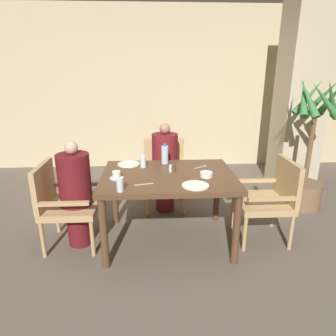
{
  "coord_description": "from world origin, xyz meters",
  "views": [
    {
      "loc": [
        -0.16,
        -2.83,
        1.76
      ],
      "look_at": [
        0.0,
        0.05,
        0.81
      ],
      "focal_mm": 32.0,
      "sensor_mm": 36.0,
      "label": 1
    }
  ],
  "objects_px": {
    "diner_in_left_chair": "(76,193)",
    "diner_in_far_chair": "(165,167)",
    "chair_left_side": "(63,201)",
    "water_bottle": "(165,154)",
    "glass_tall_mid": "(120,185)",
    "chair_right_side": "(270,196)",
    "plate_main_left": "(195,185)",
    "plate_main_right": "(129,164)",
    "bowl_small": "(206,174)",
    "potted_palm": "(308,163)",
    "glass_tall_near": "(143,162)",
    "teacup_with_saucer": "(117,175)",
    "chair_far_side": "(164,171)"
  },
  "relations": [
    {
      "from": "diner_in_far_chair",
      "to": "plate_main_right",
      "type": "distance_m",
      "value": 0.62
    },
    {
      "from": "chair_right_side",
      "to": "teacup_with_saucer",
      "type": "distance_m",
      "value": 1.61
    },
    {
      "from": "teacup_with_saucer",
      "to": "glass_tall_near",
      "type": "relative_size",
      "value": 1.11
    },
    {
      "from": "chair_left_side",
      "to": "chair_right_side",
      "type": "relative_size",
      "value": 1.0
    },
    {
      "from": "chair_right_side",
      "to": "chair_left_side",
      "type": "bearing_deg",
      "value": 180.0
    },
    {
      "from": "chair_right_side",
      "to": "potted_palm",
      "type": "xyz_separation_m",
      "value": [
        0.77,
        0.75,
        0.11
      ]
    },
    {
      "from": "water_bottle",
      "to": "glass_tall_mid",
      "type": "relative_size",
      "value": 1.87
    },
    {
      "from": "diner_in_far_chair",
      "to": "plate_main_left",
      "type": "xyz_separation_m",
      "value": [
        0.23,
        -1.09,
        0.18
      ]
    },
    {
      "from": "chair_left_side",
      "to": "glass_tall_mid",
      "type": "distance_m",
      "value": 0.83
    },
    {
      "from": "diner_in_left_chair",
      "to": "glass_tall_mid",
      "type": "distance_m",
      "value": 0.69
    },
    {
      "from": "chair_right_side",
      "to": "diner_in_left_chair",
      "type": "bearing_deg",
      "value": 180.0
    },
    {
      "from": "potted_palm",
      "to": "glass_tall_mid",
      "type": "relative_size",
      "value": 14.02
    },
    {
      "from": "plate_main_right",
      "to": "glass_tall_near",
      "type": "distance_m",
      "value": 0.2
    },
    {
      "from": "diner_in_far_chair",
      "to": "potted_palm",
      "type": "height_order",
      "value": "potted_palm"
    },
    {
      "from": "teacup_with_saucer",
      "to": "glass_tall_near",
      "type": "bearing_deg",
      "value": 53.51
    },
    {
      "from": "plate_main_left",
      "to": "teacup_with_saucer",
      "type": "bearing_deg",
      "value": 161.91
    },
    {
      "from": "glass_tall_near",
      "to": "glass_tall_mid",
      "type": "relative_size",
      "value": 1.0
    },
    {
      "from": "chair_far_side",
      "to": "plate_main_right",
      "type": "relative_size",
      "value": 3.59
    },
    {
      "from": "chair_left_side",
      "to": "plate_main_left",
      "type": "xyz_separation_m",
      "value": [
        1.3,
        -0.33,
        0.27
      ]
    },
    {
      "from": "diner_in_left_chair",
      "to": "potted_palm",
      "type": "relative_size",
      "value": 0.66
    },
    {
      "from": "chair_far_side",
      "to": "glass_tall_near",
      "type": "xyz_separation_m",
      "value": [
        -0.26,
        -0.66,
        0.33
      ]
    },
    {
      "from": "glass_tall_near",
      "to": "glass_tall_mid",
      "type": "xyz_separation_m",
      "value": [
        -0.18,
        -0.66,
        0.0
      ]
    },
    {
      "from": "chair_left_side",
      "to": "bowl_small",
      "type": "bearing_deg",
      "value": -3.7
    },
    {
      "from": "diner_in_far_chair",
      "to": "chair_right_side",
      "type": "distance_m",
      "value": 1.32
    },
    {
      "from": "diner_in_left_chair",
      "to": "chair_left_side",
      "type": "bearing_deg",
      "value": 180.0
    },
    {
      "from": "chair_right_side",
      "to": "plate_main_right",
      "type": "height_order",
      "value": "chair_right_side"
    },
    {
      "from": "diner_in_left_chair",
      "to": "potted_palm",
      "type": "bearing_deg",
      "value": 15.06
    },
    {
      "from": "chair_right_side",
      "to": "potted_palm",
      "type": "distance_m",
      "value": 1.08
    },
    {
      "from": "plate_main_left",
      "to": "plate_main_right",
      "type": "height_order",
      "value": "same"
    },
    {
      "from": "chair_right_side",
      "to": "teacup_with_saucer",
      "type": "relative_size",
      "value": 6.59
    },
    {
      "from": "chair_left_side",
      "to": "teacup_with_saucer",
      "type": "bearing_deg",
      "value": -9.24
    },
    {
      "from": "chair_far_side",
      "to": "teacup_with_saucer",
      "type": "relative_size",
      "value": 6.59
    },
    {
      "from": "diner_in_far_chair",
      "to": "water_bottle",
      "type": "xyz_separation_m",
      "value": [
        -0.02,
        -0.39,
        0.28
      ]
    },
    {
      "from": "chair_left_side",
      "to": "plate_main_right",
      "type": "relative_size",
      "value": 3.59
    },
    {
      "from": "plate_main_left",
      "to": "plate_main_right",
      "type": "distance_m",
      "value": 0.93
    },
    {
      "from": "chair_right_side",
      "to": "glass_tall_mid",
      "type": "relative_size",
      "value": 7.34
    },
    {
      "from": "teacup_with_saucer",
      "to": "potted_palm",
      "type": "bearing_deg",
      "value": 19.68
    },
    {
      "from": "chair_far_side",
      "to": "bowl_small",
      "type": "distance_m",
      "value": 1.1
    },
    {
      "from": "water_bottle",
      "to": "glass_tall_mid",
      "type": "height_order",
      "value": "water_bottle"
    },
    {
      "from": "potted_palm",
      "to": "glass_tall_near",
      "type": "xyz_separation_m",
      "value": [
        -2.1,
        -0.51,
        0.21
      ]
    },
    {
      "from": "chair_right_side",
      "to": "water_bottle",
      "type": "xyz_separation_m",
      "value": [
        -1.09,
        0.37,
        0.37
      ]
    },
    {
      "from": "bowl_small",
      "to": "water_bottle",
      "type": "bearing_deg",
      "value": 130.02
    },
    {
      "from": "teacup_with_saucer",
      "to": "glass_tall_near",
      "type": "distance_m",
      "value": 0.42
    },
    {
      "from": "chair_left_side",
      "to": "teacup_with_saucer",
      "type": "distance_m",
      "value": 0.65
    },
    {
      "from": "plate_main_right",
      "to": "bowl_small",
      "type": "bearing_deg",
      "value": -28.92
    },
    {
      "from": "chair_left_side",
      "to": "glass_tall_near",
      "type": "height_order",
      "value": "chair_left_side"
    },
    {
      "from": "plate_main_right",
      "to": "teacup_with_saucer",
      "type": "distance_m",
      "value": 0.44
    },
    {
      "from": "chair_left_side",
      "to": "potted_palm",
      "type": "distance_m",
      "value": 3.02
    },
    {
      "from": "chair_far_side",
      "to": "plate_main_right",
      "type": "bearing_deg",
      "value": -127.04
    },
    {
      "from": "diner_in_left_chair",
      "to": "diner_in_far_chair",
      "type": "height_order",
      "value": "diner_in_far_chair"
    }
  ]
}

